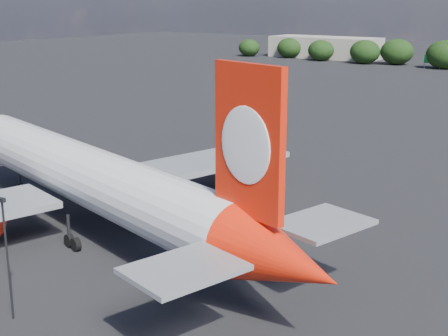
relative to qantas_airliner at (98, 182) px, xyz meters
The scene contains 5 objects.
ground 52.12m from the qantas_airliner, 94.45° to the left, with size 500.00×500.00×0.00m, color black.
qantas_airliner is the anchor object (origin of this frame).
apron_lamp_post 16.21m from the qantas_airliner, 65.98° to the right, with size 0.55×0.30×9.11m.
terminal_building 196.21m from the qantas_airliner, 110.59° to the left, with size 42.00×16.00×8.00m.
highway_sign 169.12m from the qantas_airliner, 97.48° to the left, with size 6.00×0.30×4.50m.
Camera 1 is at (46.47, -30.40, 22.19)m, focal length 50.00 mm.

